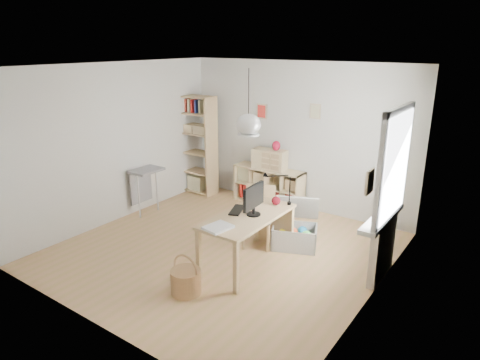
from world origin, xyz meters
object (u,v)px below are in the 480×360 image
Objects in this scene: tall_bookshelf at (197,141)px; chair at (259,212)px; desk at (248,221)px; storage_chest at (295,231)px; cube_shelf at (269,188)px; monitor at (254,198)px; drawer_chest at (270,159)px.

tall_bookshelf is 2.17× the size of chair.
tall_bookshelf reaches higher than desk.
tall_bookshelf is 2.10× the size of storage_chest.
cube_shelf is 1.79m from chair.
desk reaches higher than storage_chest.
monitor is at bearing -85.79° from chair.
storage_chest is at bearing 73.62° from desk.
drawer_chest is at bearing 8.56° from tall_bookshelf.
storage_chest is at bearing 6.59° from chair.
monitor is (0.06, 0.05, 0.33)m from desk.
monitor is at bearing -63.66° from cube_shelf.
cube_shelf is 1.47× the size of storage_chest.
monitor is (1.08, -2.18, 0.69)m from cube_shelf.
chair is at bearing -174.41° from storage_chest.
storage_chest is 1.92m from drawer_chest.
tall_bookshelf is at bearing -169.81° from cube_shelf.
drawer_chest is at bearing 111.67° from storage_chest.
cube_shelf is 2.20× the size of drawer_chest.
drawer_chest is (-1.26, 1.28, 0.67)m from storage_chest.
tall_bookshelf reaches higher than monitor.
desk is 2.48m from cube_shelf.
drawer_chest reaches higher than cube_shelf.
drawer_chest is (-0.99, 2.19, 0.25)m from desk.
chair is at bearing -68.60° from drawer_chest.
tall_bookshelf reaches higher than chair.
monitor is (-0.21, -0.86, 0.76)m from storage_chest.
monitor is (0.29, -0.59, 0.46)m from chair.
tall_bookshelf is 3.14× the size of drawer_chest.
chair is (0.79, -1.59, 0.23)m from cube_shelf.
chair is at bearing -63.56° from cube_shelf.
desk is 0.69m from chair.
drawer_chest reaches higher than desk.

